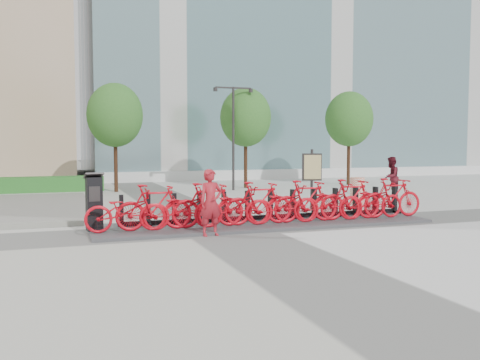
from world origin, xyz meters
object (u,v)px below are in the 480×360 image
object	(u,v)px
worker_red	(211,203)
map_sign	(312,170)
bike_0	(126,211)
construction_barrel	(357,191)
kiosk	(94,203)
pedestrian	(391,177)

from	to	relation	value
worker_red	map_sign	xyz separation A→B (m)	(4.83, 3.99, 0.55)
worker_red	map_sign	distance (m)	6.29
bike_0	worker_red	distance (m)	2.17
construction_barrel	map_sign	size ratio (longest dim) A/B	0.49
kiosk	worker_red	size ratio (longest dim) A/B	0.90
bike_0	construction_barrel	bearing A→B (deg)	-67.55
pedestrian	bike_0	bearing A→B (deg)	-10.26
worker_red	kiosk	bearing A→B (deg)	145.40
construction_barrel	bike_0	bearing A→B (deg)	-157.55
construction_barrel	map_sign	world-z (taller)	map_sign
kiosk	worker_red	distance (m)	3.01
bike_0	worker_red	world-z (taller)	worker_red
kiosk	worker_red	world-z (taller)	worker_red
construction_barrel	kiosk	bearing A→B (deg)	-161.45
pedestrian	map_sign	distance (m)	5.59
kiosk	pedestrian	xyz separation A→B (m)	(12.55, 5.15, 0.07)
kiosk	pedestrian	distance (m)	13.56
kiosk	map_sign	size ratio (longest dim) A/B	0.72
map_sign	worker_red	bearing A→B (deg)	-121.47
kiosk	construction_barrel	size ratio (longest dim) A/B	1.46
worker_red	pedestrian	xyz separation A→B (m)	(9.83, 6.44, 0.03)
construction_barrel	map_sign	distance (m)	2.43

